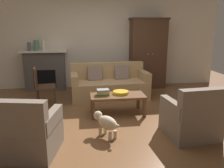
# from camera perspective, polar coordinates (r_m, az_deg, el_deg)

# --- Properties ---
(ground_plane) EXTENTS (9.60, 9.60, 0.00)m
(ground_plane) POSITION_cam_1_polar(r_m,az_deg,el_deg) (4.67, -0.73, -8.12)
(ground_plane) COLOR brown
(back_wall) EXTENTS (7.20, 0.10, 2.80)m
(back_wall) POSITION_cam_1_polar(r_m,az_deg,el_deg) (6.87, -3.33, 11.02)
(back_wall) COLOR silver
(back_wall) RESTS_ON ground
(fireplace) EXTENTS (1.26, 0.48, 1.12)m
(fireplace) POSITION_cam_1_polar(r_m,az_deg,el_deg) (6.78, -16.26, 3.36)
(fireplace) COLOR #4C4947
(fireplace) RESTS_ON ground
(armoire) EXTENTS (1.06, 0.57, 2.00)m
(armoire) POSITION_cam_1_polar(r_m,az_deg,el_deg) (6.83, 8.84, 7.54)
(armoire) COLOR #472D1E
(armoire) RESTS_ON ground
(couch) EXTENTS (1.96, 0.96, 0.86)m
(couch) POSITION_cam_1_polar(r_m,az_deg,el_deg) (5.83, -0.67, -0.27)
(couch) COLOR tan
(couch) RESTS_ON ground
(coffee_table) EXTENTS (1.10, 0.60, 0.42)m
(coffee_table) POSITION_cam_1_polar(r_m,az_deg,el_deg) (4.71, 1.32, -3.18)
(coffee_table) COLOR brown
(coffee_table) RESTS_ON ground
(fruit_bowl) EXTENTS (0.33, 0.33, 0.06)m
(fruit_bowl) POSITION_cam_1_polar(r_m,az_deg,el_deg) (4.72, 2.22, -2.10)
(fruit_bowl) COLOR gold
(fruit_bowl) RESTS_ON coffee_table
(book_stack) EXTENTS (0.25, 0.18, 0.12)m
(book_stack) POSITION_cam_1_polar(r_m,az_deg,el_deg) (4.62, -2.25, -2.05)
(book_stack) COLOR #427A4C
(book_stack) RESTS_ON coffee_table
(mantel_vase_slate) EXTENTS (0.09, 0.09, 0.23)m
(mantel_vase_slate) POSITION_cam_1_polar(r_m,az_deg,el_deg) (6.75, -19.90, 8.75)
(mantel_vase_slate) COLOR #565B66
(mantel_vase_slate) RESTS_ON fireplace
(mantel_vase_jade) EXTENTS (0.14, 0.14, 0.29)m
(mantel_vase_jade) POSITION_cam_1_polar(r_m,az_deg,el_deg) (6.70, -18.24, 9.12)
(mantel_vase_jade) COLOR slate
(mantel_vase_jade) RESTS_ON fireplace
(mantel_vase_cream) EXTENTS (0.10, 0.10, 0.30)m
(mantel_vase_cream) POSITION_cam_1_polar(r_m,az_deg,el_deg) (6.67, -16.70, 9.25)
(mantel_vase_cream) COLOR beige
(mantel_vase_cream) RESTS_ON fireplace
(armchair_near_left) EXTENTS (0.90, 0.90, 0.88)m
(armchair_near_left) POSITION_cam_1_polar(r_m,az_deg,el_deg) (3.48, -20.14, -11.47)
(armchair_near_left) COLOR #756656
(armchair_near_left) RESTS_ON ground
(armchair_near_right) EXTENTS (0.84, 0.83, 0.88)m
(armchair_near_right) POSITION_cam_1_polar(r_m,az_deg,el_deg) (3.99, 19.20, -8.04)
(armchair_near_right) COLOR #756656
(armchair_near_right) RESTS_ON ground
(side_chair_wooden) EXTENTS (0.49, 0.49, 0.90)m
(side_chair_wooden) POSITION_cam_1_polar(r_m,az_deg,el_deg) (5.43, -17.16, 0.13)
(side_chair_wooden) COLOR #472D1E
(side_chair_wooden) RESTS_ON ground
(dog) EXTENTS (0.41, 0.49, 0.39)m
(dog) POSITION_cam_1_polar(r_m,az_deg,el_deg) (3.79, -1.46, -9.55)
(dog) COLOR beige
(dog) RESTS_ON ground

